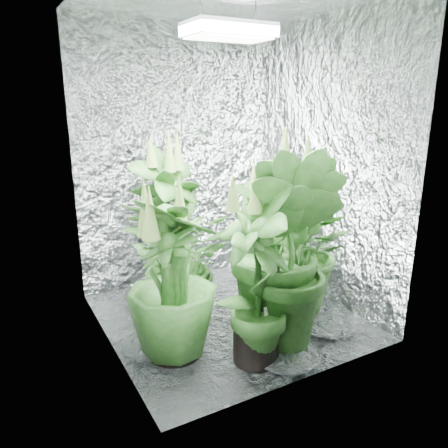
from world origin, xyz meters
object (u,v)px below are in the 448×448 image
plant_a (182,263)px  plant_c (268,236)px  plant_d (172,281)px  grow_lamp (229,31)px  plant_b (168,222)px  plant_f (257,278)px  plant_g (284,250)px  plant_e (295,251)px  circulation_fan (276,267)px

plant_a → plant_c: bearing=-1.6°
plant_a → plant_d: size_ratio=0.79×
grow_lamp → plant_d: grow_lamp is taller
plant_a → plant_b: plant_b is taller
plant_f → plant_a: bearing=100.8°
grow_lamp → plant_a: grow_lamp is taller
plant_c → plant_g: 0.70m
plant_e → circulation_fan: (0.19, 0.47, -0.32)m
plant_a → plant_g: (0.38, -0.63, 0.22)m
plant_e → plant_f: size_ratio=0.90×
plant_c → plant_d: 1.02m
grow_lamp → plant_f: 1.42m
circulation_fan → grow_lamp: bearing=-163.7°
grow_lamp → circulation_fan: bearing=25.8°
plant_b → plant_g: (0.32, -1.01, 0.03)m
plant_a → plant_c: size_ratio=0.80×
plant_a → plant_f: plant_f is taller
plant_d → circulation_fan: bearing=25.7°
plant_e → plant_f: plant_f is taller
grow_lamp → plant_e: (0.42, -0.18, -1.36)m
circulation_fan → plant_d: bearing=-163.7°
plant_g → circulation_fan: (0.48, 0.74, -0.46)m
grow_lamp → plant_d: bearing=-154.4°
plant_b → plant_d: bearing=-110.6°
plant_d → plant_e: 0.92m
plant_d → plant_f: plant_f is taller
plant_a → plant_e: (0.67, -0.36, 0.08)m
grow_lamp → plant_f: bearing=-102.4°
plant_d → grow_lamp: bearing=25.6°
plant_b → plant_f: (0.08, -1.10, -0.06)m
circulation_fan → plant_g: bearing=-132.8°
plant_b → plant_c: (0.63, -0.40, -0.10)m
plant_a → plant_e: size_ratio=0.82×
plant_b → plant_d: plant_b is taller
plant_d → plant_f: bearing=-37.1°
plant_b → plant_c: 0.75m
plant_c → plant_d: size_ratio=0.98×
grow_lamp → plant_c: grow_lamp is taller
plant_e → plant_b: bearing=129.3°
plant_d → plant_g: bearing=-18.1°
grow_lamp → plant_c: 1.44m
plant_b → plant_c: size_ratio=1.20×
plant_a → plant_d: 0.50m
plant_a → plant_b: 0.43m
grow_lamp → plant_d: (-0.50, -0.24, -1.36)m
plant_f → plant_c: bearing=51.7°
plant_f → plant_g: (0.24, 0.09, 0.09)m
plant_d → plant_f: size_ratio=0.94×
plant_a → plant_g: bearing=-59.2°
grow_lamp → plant_c: (0.43, 0.17, -1.36)m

